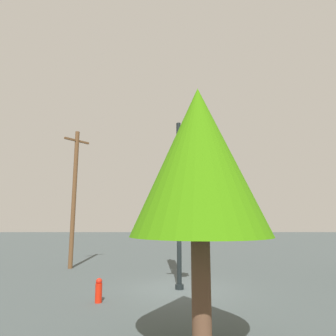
% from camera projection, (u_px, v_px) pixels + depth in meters
% --- Properties ---
extents(ground_plane, '(120.00, 120.00, 0.00)m').
position_uv_depth(ground_plane, '(179.00, 289.00, 12.52)').
color(ground_plane, '#404949').
extents(signal_pole_assembly, '(4.69, 1.16, 7.29)m').
position_uv_depth(signal_pole_assembly, '(177.00, 172.00, 14.73)').
color(signal_pole_assembly, black).
rests_on(signal_pole_assembly, ground_plane).
extents(utility_pole, '(1.48, 1.22, 8.54)m').
position_uv_depth(utility_pole, '(74.00, 195.00, 18.65)').
color(utility_pole, brown).
rests_on(utility_pole, ground_plane).
extents(fire_hydrant, '(0.33, 0.24, 0.83)m').
position_uv_depth(fire_hydrant, '(99.00, 290.00, 10.54)').
color(fire_hydrant, red).
rests_on(fire_hydrant, ground_plane).
extents(tree_near, '(3.18, 3.18, 6.04)m').
position_uv_depth(tree_near, '(199.00, 161.00, 6.96)').
color(tree_near, brown).
rests_on(tree_near, ground_plane).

